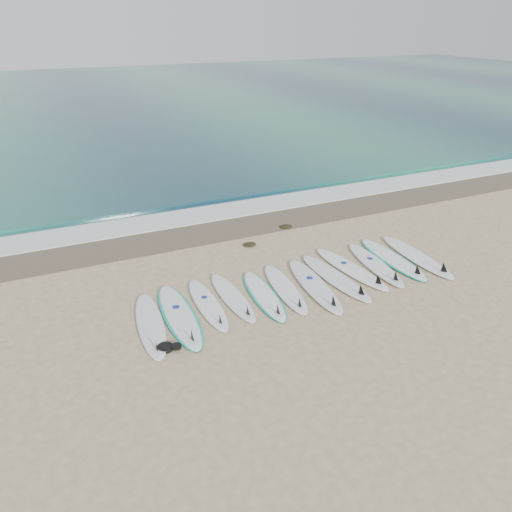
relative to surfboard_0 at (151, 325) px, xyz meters
name	(u,v)px	position (x,y,z in m)	size (l,w,h in m)	color
ground	(298,286)	(3.68, 0.26, -0.06)	(120.00, 120.00, 0.00)	tan
ocean	(93,100)	(3.68, 32.76, -0.04)	(120.00, 55.00, 0.03)	#1D5956
wet_sand_band	(233,227)	(3.68, 4.36, -0.05)	(120.00, 1.80, 0.01)	brown
foam_band	(217,212)	(3.68, 5.76, -0.04)	(120.00, 1.40, 0.04)	silver
wave_crest	(202,198)	(3.68, 7.26, -0.01)	(120.00, 1.00, 0.10)	#1D5956
surfboard_0	(151,325)	(0.00, 0.00, 0.00)	(0.85, 2.70, 0.34)	white
surfboard_1	(180,316)	(0.66, 0.11, 0.00)	(0.80, 2.88, 0.36)	white
surfboard_2	(208,305)	(1.38, 0.28, 0.00)	(0.60, 2.47, 0.31)	white
surfboard_3	(233,298)	(2.01, 0.34, 0.00)	(0.52, 2.45, 0.31)	white
surfboard_4	(264,296)	(2.71, 0.13, -0.01)	(0.83, 2.51, 0.31)	white
surfboard_5	(286,289)	(3.30, 0.18, 0.00)	(0.84, 2.59, 0.33)	white
surfboard_6	(315,286)	(4.01, 0.00, 0.00)	(0.95, 2.93, 0.37)	silver
surfboard_7	(337,278)	(4.69, 0.13, 0.00)	(0.71, 2.82, 0.36)	silver
surfboard_8	(352,269)	(5.33, 0.36, 0.00)	(0.84, 2.80, 0.35)	white
surfboard_9	(376,265)	(6.03, 0.30, 0.00)	(0.90, 2.74, 0.34)	white
surfboard_10	(393,259)	(6.67, 0.41, -0.01)	(0.80, 2.80, 0.35)	white
surfboard_11	(418,257)	(7.34, 0.22, 0.01)	(0.76, 2.93, 0.37)	white
seaweed_near	(250,244)	(3.58, 2.92, -0.02)	(0.39, 0.30, 0.08)	black
seaweed_far	(286,227)	(5.14, 3.67, -0.02)	(0.39, 0.31, 0.08)	black
leash_coil	(168,347)	(0.11, -0.88, -0.01)	(0.46, 0.36, 0.11)	black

